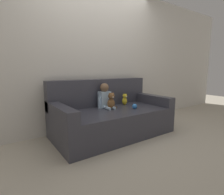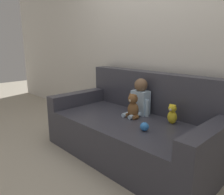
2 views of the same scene
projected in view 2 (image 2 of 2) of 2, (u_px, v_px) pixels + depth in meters
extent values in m
plane|color=#B7AD99|center=(130.00, 154.00, 2.48)|extent=(12.00, 12.00, 0.00)
cube|color=silver|center=(165.00, 37.00, 2.56)|extent=(8.00, 0.05, 2.60)
cube|color=#383842|center=(131.00, 137.00, 2.43)|extent=(1.91, 0.97, 0.43)
cube|color=#383842|center=(153.00, 92.00, 2.59)|extent=(1.91, 0.18, 0.47)
cube|color=#383842|center=(83.00, 98.00, 2.97)|extent=(0.16, 0.97, 0.17)
cube|color=#383842|center=(213.00, 135.00, 1.75)|extent=(0.16, 0.97, 0.17)
cube|color=silver|center=(140.00, 102.00, 2.51)|extent=(0.19, 0.14, 0.27)
sphere|color=brown|center=(141.00, 85.00, 2.46)|extent=(0.15, 0.15, 0.15)
cylinder|color=silver|center=(128.00, 114.00, 2.47)|extent=(0.05, 0.18, 0.05)
cylinder|color=silver|center=(135.00, 116.00, 2.40)|extent=(0.05, 0.18, 0.05)
cylinder|color=silver|center=(132.00, 104.00, 2.59)|extent=(0.04, 0.04, 0.19)
cylinder|color=silver|center=(147.00, 108.00, 2.43)|extent=(0.04, 0.04, 0.19)
ellipsoid|color=brown|center=(133.00, 110.00, 2.40)|extent=(0.13, 0.11, 0.18)
sphere|color=brown|center=(133.00, 99.00, 2.36)|extent=(0.11, 0.11, 0.11)
sphere|color=brown|center=(131.00, 95.00, 2.38)|extent=(0.03, 0.03, 0.03)
sphere|color=brown|center=(135.00, 96.00, 2.33)|extent=(0.03, 0.03, 0.03)
sphere|color=beige|center=(130.00, 100.00, 2.34)|extent=(0.04, 0.04, 0.04)
cylinder|color=brown|center=(128.00, 115.00, 2.44)|extent=(0.04, 0.07, 0.04)
cylinder|color=brown|center=(136.00, 117.00, 2.36)|extent=(0.04, 0.07, 0.04)
ellipsoid|color=yellow|center=(172.00, 117.00, 2.22)|extent=(0.10, 0.08, 0.13)
sphere|color=yellow|center=(172.00, 108.00, 2.19)|extent=(0.08, 0.08, 0.08)
sphere|color=yellow|center=(170.00, 105.00, 2.20)|extent=(0.02, 0.02, 0.02)
sphere|color=yellow|center=(175.00, 106.00, 2.17)|extent=(0.02, 0.02, 0.02)
sphere|color=beige|center=(171.00, 110.00, 2.17)|extent=(0.03, 0.03, 0.03)
sphere|color=#337FDB|center=(144.00, 127.00, 2.04)|extent=(0.08, 0.08, 0.08)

